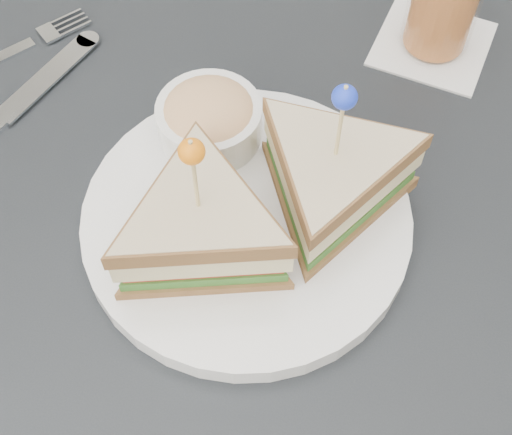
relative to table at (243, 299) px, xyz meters
name	(u,v)px	position (x,y,z in m)	size (l,w,h in m)	color
table	(243,299)	(0.00, 0.00, 0.00)	(0.80, 0.80, 0.75)	black
plate_meal	(256,198)	(0.01, 0.03, 0.12)	(0.33, 0.33, 0.16)	white
cutlery_fork	(18,49)	(-0.26, 0.18, 0.08)	(0.13, 0.14, 0.00)	silver
cutlery_knife	(9,113)	(-0.24, 0.10, 0.08)	(0.10, 0.22, 0.01)	white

